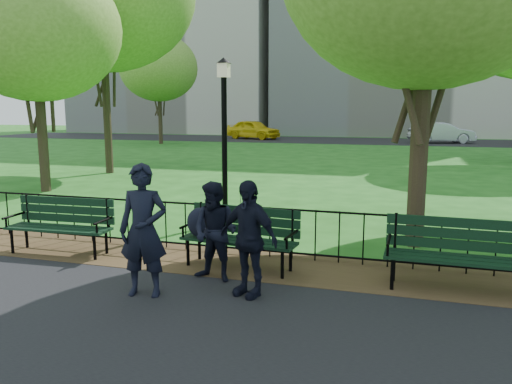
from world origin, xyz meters
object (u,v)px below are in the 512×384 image
(person_left, at_px, (143,230))
(person_mid, at_px, (215,232))
(park_bench_left_a, at_px, (62,219))
(lamppost, at_px, (224,135))
(park_bench_main, at_px, (223,227))
(park_bench_right_a, at_px, (457,247))
(tree_far_w, at_px, (159,68))
(person_right, at_px, (248,238))
(tree_near_w, at_px, (35,29))
(sedan_silver, at_px, (441,133))
(taxi, at_px, (253,129))

(person_left, height_order, person_mid, person_left)
(park_bench_left_a, relative_size, person_left, 1.05)
(lamppost, height_order, person_mid, lamppost)
(park_bench_main, relative_size, park_bench_right_a, 0.98)
(tree_far_w, relative_size, person_mid, 5.24)
(lamppost, relative_size, tree_far_w, 0.47)
(park_bench_left_a, relative_size, person_right, 1.19)
(tree_near_w, bearing_deg, park_bench_main, -34.70)
(sedan_silver, bearing_deg, taxi, 69.85)
(person_right, xyz_separation_m, sedan_silver, (4.51, 33.68, -0.03))
(park_bench_main, xyz_separation_m, lamppost, (-1.07, 3.02, 1.32))
(tree_far_w, bearing_deg, taxi, 57.48)
(taxi, bearing_deg, person_left, -146.03)
(tree_far_w, bearing_deg, lamppost, -59.49)
(park_bench_left_a, relative_size, tree_near_w, 0.27)
(taxi, bearing_deg, park_bench_right_a, -139.05)
(lamppost, relative_size, tree_near_w, 0.52)
(tree_far_w, relative_size, person_right, 4.87)
(lamppost, relative_size, taxi, 0.77)
(park_bench_right_a, bearing_deg, sedan_silver, 88.40)
(tree_near_w, xyz_separation_m, tree_far_w, (-6.56, 20.43, 0.54))
(tree_far_w, distance_m, taxi, 10.11)
(park_bench_right_a, xyz_separation_m, tree_near_w, (-11.62, 5.61, 4.30))
(person_right, height_order, taxi, taxi)
(lamppost, bearing_deg, person_left, -83.93)
(person_left, xyz_separation_m, person_right, (1.37, 0.41, -0.11))
(park_bench_left_a, relative_size, sedan_silver, 0.41)
(park_bench_left_a, distance_m, lamppost, 3.91)
(park_bench_main, bearing_deg, sedan_silver, 87.02)
(person_mid, relative_size, taxi, 0.31)
(park_bench_main, xyz_separation_m, park_bench_left_a, (-3.06, -0.06, -0.06))
(person_left, bearing_deg, sedan_silver, 70.07)
(park_bench_main, distance_m, lamppost, 3.46)
(person_right, distance_m, sedan_silver, 33.98)
(park_bench_right_a, bearing_deg, tree_far_w, 126.36)
(park_bench_main, distance_m, sedan_silver, 33.02)
(park_bench_left_a, xyz_separation_m, tree_far_w, (-11.56, 26.06, 4.86))
(tree_far_w, bearing_deg, park_bench_left_a, -66.09)
(lamppost, bearing_deg, sedan_silver, 77.85)
(tree_far_w, relative_size, person_left, 4.28)
(park_bench_right_a, bearing_deg, person_mid, -168.14)
(person_left, height_order, sedan_silver, person_left)
(park_bench_right_a, distance_m, taxi, 36.16)
(lamppost, height_order, person_right, lamppost)
(park_bench_right_a, bearing_deg, lamppost, 148.11)
(person_left, bearing_deg, taxi, 94.56)
(taxi, bearing_deg, tree_far_w, 166.75)
(tree_near_w, bearing_deg, person_right, -37.02)
(park_bench_left_a, bearing_deg, person_mid, -13.64)
(tree_near_w, height_order, person_mid, tree_near_w)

